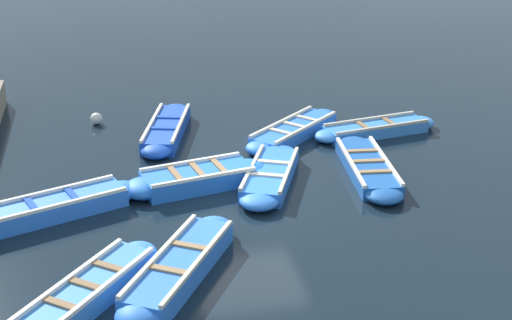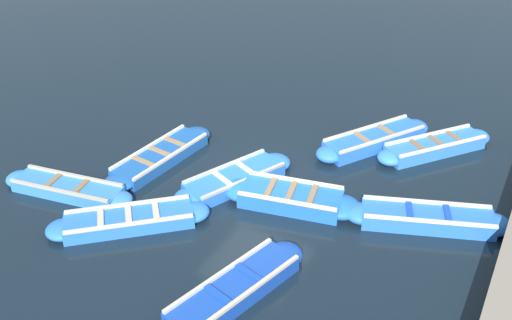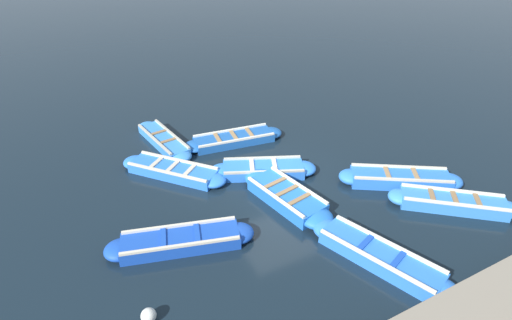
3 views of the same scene
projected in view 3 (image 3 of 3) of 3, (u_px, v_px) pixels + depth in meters
ground_plane at (276, 182)px, 12.83m from camera, size 120.00×120.00×0.00m
boat_end_of_row at (380, 257)px, 9.75m from camera, size 3.83×2.04×0.44m
boat_stern_in at (263, 170)px, 13.12m from camera, size 2.20×3.56×0.39m
boat_tucked at (234, 139)px, 14.91m from camera, size 1.29×3.89×0.37m
boat_near_quay at (181, 241)px, 10.24m from camera, size 1.78×3.89×0.42m
boat_inner_gap at (163, 140)px, 14.84m from camera, size 3.65×1.29×0.37m
boat_broadside at (286, 197)px, 11.81m from camera, size 3.54×1.60×0.47m
boat_centre at (453, 203)px, 11.58m from camera, size 2.84×3.29×0.43m
boat_bow_out at (400, 179)px, 12.60m from camera, size 2.68×3.67×0.46m
boat_far_corner at (173, 171)px, 13.06m from camera, size 3.35×3.07×0.39m
buoy_orange_near at (149, 316)px, 8.36m from camera, size 0.33×0.33×0.33m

